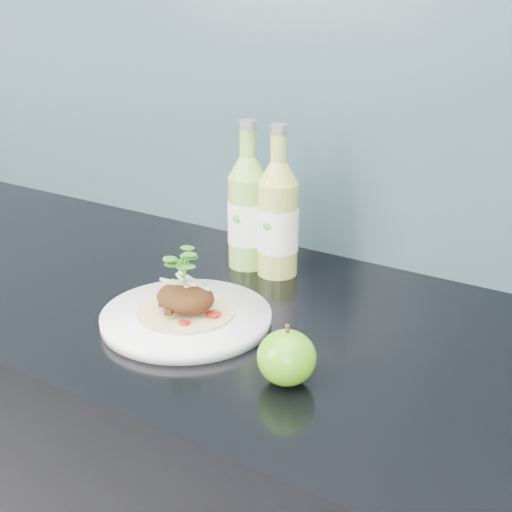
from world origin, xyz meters
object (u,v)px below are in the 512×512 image
(green_apple, at_px, (287,358))
(cider_bottle_right, at_px, (278,219))
(dinner_plate, at_px, (186,318))
(cider_bottle_left, at_px, (248,212))

(green_apple, height_order, cider_bottle_right, cider_bottle_right)
(green_apple, distance_m, cider_bottle_right, 0.35)
(cider_bottle_right, bearing_deg, dinner_plate, -109.01)
(dinner_plate, relative_size, cider_bottle_left, 1.20)
(green_apple, xyz_separation_m, cider_bottle_left, (-0.25, 0.29, 0.06))
(green_apple, relative_size, cider_bottle_right, 0.33)
(cider_bottle_left, bearing_deg, dinner_plate, -86.47)
(dinner_plate, height_order, green_apple, green_apple)
(cider_bottle_left, bearing_deg, cider_bottle_right, -11.24)
(cider_bottle_left, height_order, cider_bottle_right, same)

